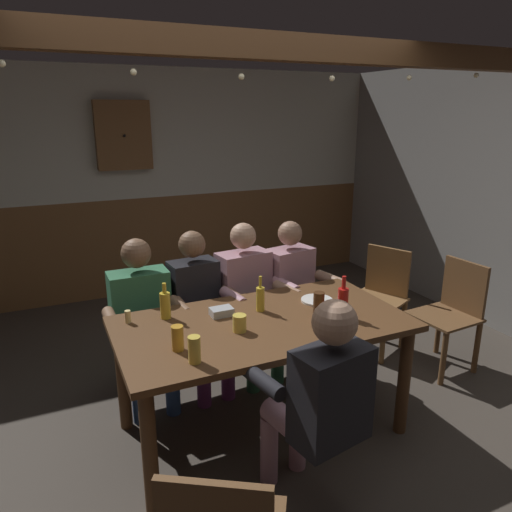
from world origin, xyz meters
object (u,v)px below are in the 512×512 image
(person_2, at_px, (248,294))
(person_1, at_px, (199,306))
(bottle_0, at_px, (260,298))
(wall_dart_cabinet, at_px, (123,135))
(bottle_2, at_px, (343,301))
(condiment_caddy, at_px, (222,312))
(pint_glass_2, at_px, (319,304))
(pint_glass_0, at_px, (194,350))
(pint_glass_4, at_px, (240,323))
(person_3, at_px, (295,289))
(bottle_1, at_px, (165,305))
(dining_table, at_px, (262,336))
(plate_0, at_px, (317,300))
(pint_glass_1, at_px, (178,338))
(table_candle, at_px, (128,317))
(chair_empty_far_end, at_px, (451,312))
(person_0, at_px, (143,314))
(chair_empty_near_left, at_px, (380,295))
(pint_glass_3, at_px, (329,314))
(person_4, at_px, (320,396))

(person_2, bearing_deg, person_1, -5.08)
(bottle_0, height_order, wall_dart_cabinet, wall_dart_cabinet)
(bottle_0, distance_m, bottle_2, 0.52)
(condiment_caddy, distance_m, pint_glass_2, 0.62)
(pint_glass_0, height_order, pint_glass_4, pint_glass_0)
(person_3, height_order, bottle_2, person_3)
(bottle_0, bearing_deg, wall_dart_cabinet, 97.56)
(bottle_1, bearing_deg, dining_table, -28.74)
(plate_0, xyz_separation_m, pint_glass_0, (-1.01, -0.46, 0.07))
(pint_glass_0, height_order, pint_glass_1, pint_glass_0)
(pint_glass_2, bearing_deg, pint_glass_4, -179.15)
(table_candle, bearing_deg, chair_empty_far_end, -4.24)
(pint_glass_1, bearing_deg, pint_glass_4, 11.03)
(person_3, bearing_deg, bottle_1, 8.44)
(bottle_2, bearing_deg, person_3, 80.85)
(bottle_0, bearing_deg, bottle_1, 166.49)
(table_candle, xyz_separation_m, bottle_2, (1.24, -0.46, 0.06))
(bottle_1, bearing_deg, bottle_2, -23.40)
(dining_table, bearing_deg, chair_empty_far_end, 4.30)
(pint_glass_0, bearing_deg, wall_dart_cabinet, 85.53)
(pint_glass_0, xyz_separation_m, pint_glass_4, (0.35, 0.24, -0.02))
(person_0, xyz_separation_m, bottle_2, (1.08, -0.84, 0.23))
(chair_empty_near_left, distance_m, condiment_caddy, 1.74)
(dining_table, xyz_separation_m, chair_empty_near_left, (1.44, 0.66, -0.19))
(person_2, relative_size, plate_0, 5.65)
(person_2, xyz_separation_m, pint_glass_3, (0.14, -0.91, 0.18))
(table_candle, bearing_deg, pint_glass_2, -18.83)
(pint_glass_2, relative_size, pint_glass_4, 1.51)
(person_4, relative_size, pint_glass_0, 8.23)
(plate_0, bearing_deg, pint_glass_0, -155.61)
(person_1, xyz_separation_m, plate_0, (0.67, -0.55, 0.13))
(pint_glass_1, bearing_deg, table_candle, 111.34)
(table_candle, height_order, wall_dart_cabinet, wall_dart_cabinet)
(bottle_0, height_order, pint_glass_4, bottle_0)
(plate_0, bearing_deg, wall_dart_cabinet, 106.24)
(person_4, bearing_deg, pint_glass_4, 94.82)
(bottle_0, distance_m, pint_glass_3, 0.46)
(bottle_1, height_order, pint_glass_0, bottle_1)
(person_2, bearing_deg, dining_table, 65.94)
(pint_glass_1, bearing_deg, person_1, 65.43)
(condiment_caddy, xyz_separation_m, pint_glass_2, (0.56, -0.25, 0.05))
(chair_empty_near_left, relative_size, pint_glass_4, 8.66)
(chair_empty_near_left, bearing_deg, dining_table, 90.00)
(person_2, distance_m, pint_glass_4, 0.89)
(table_candle, bearing_deg, pint_glass_1, -68.66)
(bottle_0, xyz_separation_m, pint_glass_1, (-0.63, -0.30, -0.02))
(chair_empty_far_end, xyz_separation_m, plate_0, (-1.26, 0.01, 0.31))
(person_0, bearing_deg, pint_glass_2, 141.19)
(person_3, distance_m, pint_glass_1, 1.47)
(person_4, bearing_deg, table_candle, 115.89)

